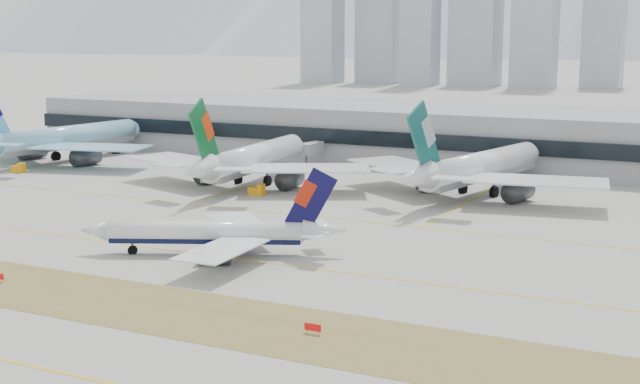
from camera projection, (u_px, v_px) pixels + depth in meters
The scene contains 11 objects.
ground at pixel (294, 257), 144.79m from camera, with size 3000.00×3000.00×0.00m, color gray.
apron_markings at pixel (63, 368), 97.18m from camera, with size 360.00×122.22×0.06m.
taxiing_airliner at pixel (215, 233), 145.73m from camera, with size 41.66×35.35×14.84m.
widebody_korean at pixel (61, 140), 248.14m from camera, with size 65.67×64.76×23.60m.
widebody_eva at pixel (251, 160), 210.75m from camera, with size 63.33×62.13×22.63m.
widebody_cathay at pixel (477, 169), 197.41m from camera, with size 62.76×62.40×22.89m.
terminal at pixel (489, 137), 244.79m from camera, with size 280.00×43.10×15.00m.
hold_sign_right at pixel (313, 327), 107.91m from camera, with size 2.20×0.15×1.35m.
gse_b at pixel (257, 191), 198.68m from camera, with size 3.55×2.00×2.60m.
gse_a at pixel (19, 169), 230.33m from camera, with size 3.55×2.00×2.60m.
city_skyline at pixel (473, 9), 582.40m from camera, with size 342.00×49.80×140.00m.
Camera 1 is at (65.92, -124.19, 36.43)m, focal length 50.00 mm.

